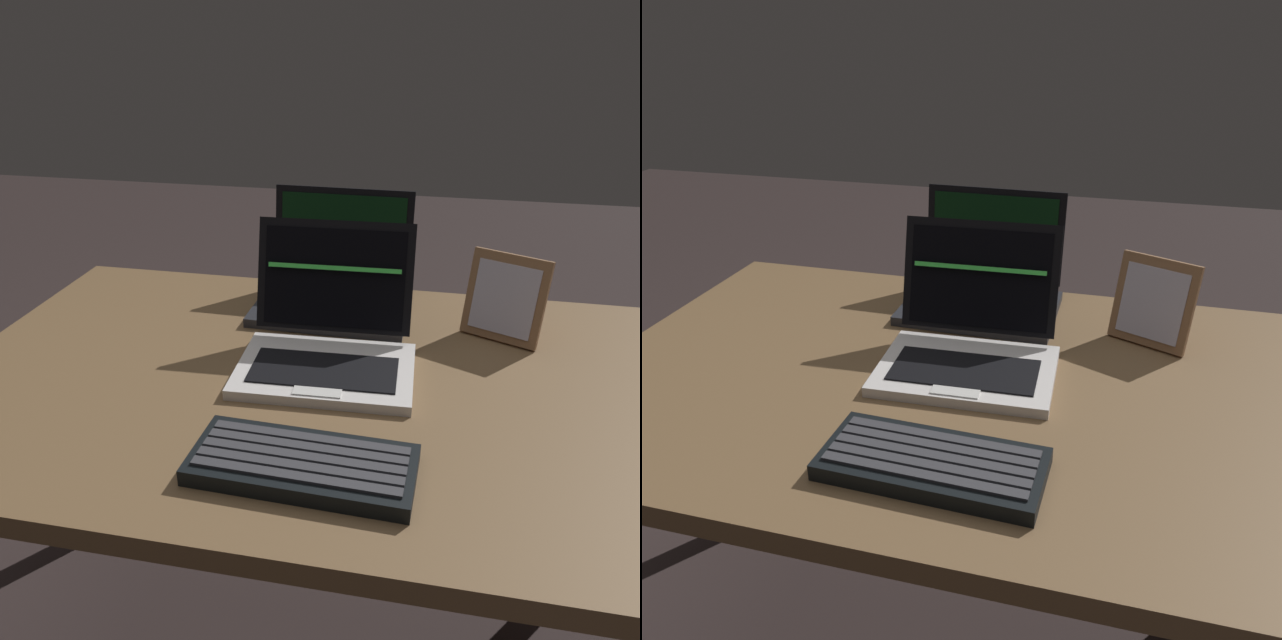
# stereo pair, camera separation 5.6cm
# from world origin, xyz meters

# --- Properties ---
(desk) EXTENTS (1.30, 0.83, 0.71)m
(desk) POSITION_xyz_m (0.00, 0.00, 0.63)
(desk) COLOR brown
(desk) RESTS_ON ground
(laptop_front) EXTENTS (0.31, 0.28, 0.23)m
(laptop_front) POSITION_xyz_m (0.01, 0.04, 0.76)
(laptop_front) COLOR silver
(laptop_front) RESTS_ON desk
(laptop_rear) EXTENTS (0.32, 0.26, 0.23)m
(laptop_rear) POSITION_xyz_m (-0.03, 0.30, 0.76)
(laptop_rear) COLOR #26282D
(laptop_rear) RESTS_ON desk
(external_keyboard) EXTENTS (0.31, 0.15, 0.03)m
(external_keyboard) POSITION_xyz_m (0.03, -0.26, 0.73)
(external_keyboard) COLOR black
(external_keyboard) RESTS_ON desk
(photo_frame) EXTENTS (0.16, 0.10, 0.17)m
(photo_frame) POSITION_xyz_m (0.31, 0.21, 0.80)
(photo_frame) COLOR #896141
(photo_frame) RESTS_ON desk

